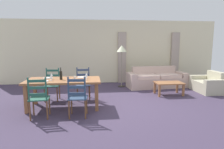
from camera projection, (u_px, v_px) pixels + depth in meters
name	position (u px, v px, depth m)	size (l,w,h in m)	color
ground_plane	(118.00, 105.00, 5.28)	(9.60, 9.60, 0.02)	#3F334B
wall_far	(108.00, 52.00, 8.32)	(9.60, 0.16, 2.70)	beige
curtain_panel_left	(122.00, 58.00, 8.28)	(0.35, 0.08, 2.20)	#B29F90
curtain_panel_right	(175.00, 57.00, 8.53)	(0.35, 0.08, 2.20)	#B29F90
dining_table	(64.00, 83.00, 4.98)	(1.90, 0.96, 0.75)	#9B623B
dining_chair_near_left	(39.00, 98.00, 4.23)	(0.45, 0.43, 0.96)	#255B49
dining_chair_near_right	(78.00, 97.00, 4.30)	(0.44, 0.42, 0.96)	navy
dining_chair_far_left	(52.00, 84.00, 5.69)	(0.43, 0.41, 0.96)	#22574C
dining_chair_far_right	(83.00, 83.00, 5.82)	(0.44, 0.42, 0.96)	navy
dinner_plate_near_left	(43.00, 81.00, 4.67)	(0.24, 0.24, 0.02)	white
fork_near_left	(37.00, 82.00, 4.66)	(0.02, 0.17, 0.01)	silver
dinner_plate_near_right	(80.00, 81.00, 4.77)	(0.24, 0.24, 0.02)	white
fork_near_right	(74.00, 81.00, 4.75)	(0.02, 0.17, 0.01)	silver
dinner_plate_far_left	(48.00, 78.00, 5.17)	(0.24, 0.24, 0.02)	white
fork_far_left	(42.00, 78.00, 5.15)	(0.02, 0.17, 0.01)	silver
dinner_plate_far_right	(81.00, 77.00, 5.26)	(0.24, 0.24, 0.02)	white
fork_far_right	(76.00, 78.00, 5.25)	(0.02, 0.17, 0.01)	silver
wine_bottle	(61.00, 75.00, 4.93)	(0.07, 0.07, 0.32)	black
wine_glass_near_left	(51.00, 76.00, 4.80)	(0.06, 0.06, 0.16)	white
wine_glass_near_right	(86.00, 76.00, 4.88)	(0.06, 0.06, 0.16)	white
wine_glass_far_left	(52.00, 75.00, 5.04)	(0.06, 0.06, 0.16)	white
wine_glass_far_right	(86.00, 74.00, 5.15)	(0.06, 0.06, 0.16)	white
coffee_cup_primary	(75.00, 78.00, 4.94)	(0.07, 0.07, 0.09)	beige
couch	(156.00, 80.00, 7.51)	(2.34, 0.99, 0.80)	#CCAD9E
coffee_table	(169.00, 84.00, 6.31)	(0.90, 0.56, 0.42)	#9B623B
armchair_upholstered	(209.00, 85.00, 6.74)	(0.82, 1.17, 0.72)	beige
standing_lamp	(122.00, 51.00, 7.38)	(0.40, 0.40, 1.64)	#332D28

